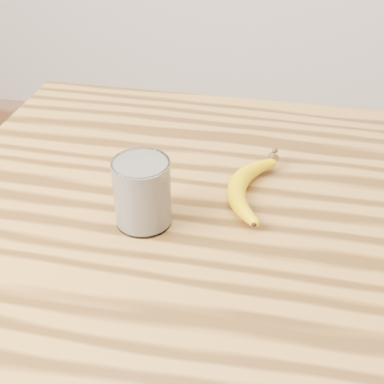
# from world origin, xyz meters

# --- Properties ---
(table) EXTENTS (1.20, 0.80, 0.90)m
(table) POSITION_xyz_m (0.00, 0.00, 0.77)
(table) COLOR #A0702E
(table) RESTS_ON ground
(smoothie_glass) EXTENTS (0.09, 0.09, 0.11)m
(smoothie_glass) POSITION_xyz_m (-0.22, -0.08, 0.96)
(smoothie_glass) COLOR white
(smoothie_glass) RESTS_ON table
(banana) EXTENTS (0.11, 0.27, 0.03)m
(banana) POSITION_xyz_m (-0.09, 0.03, 0.92)
(banana) COLOR #DCB100
(banana) RESTS_ON table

